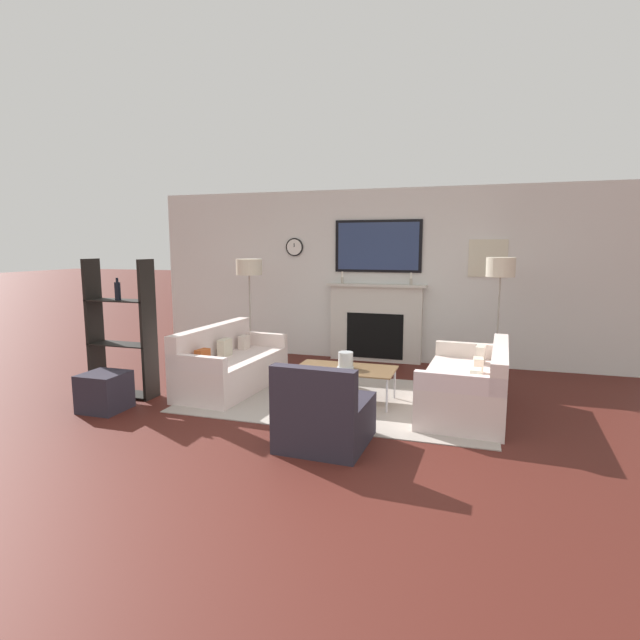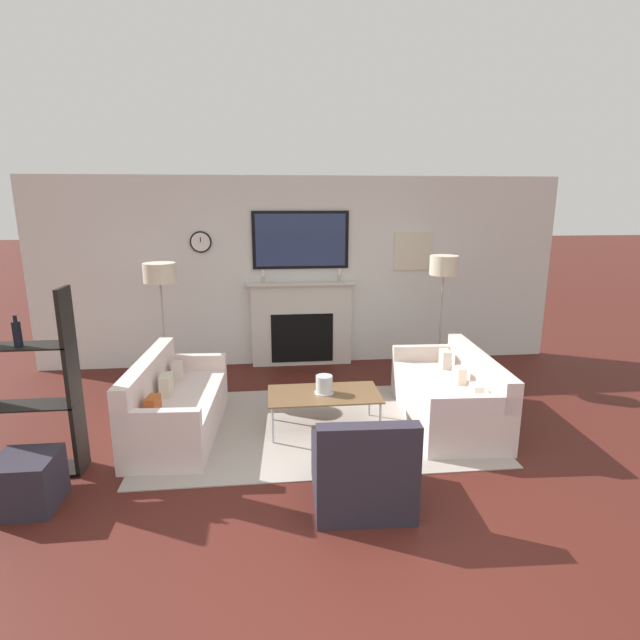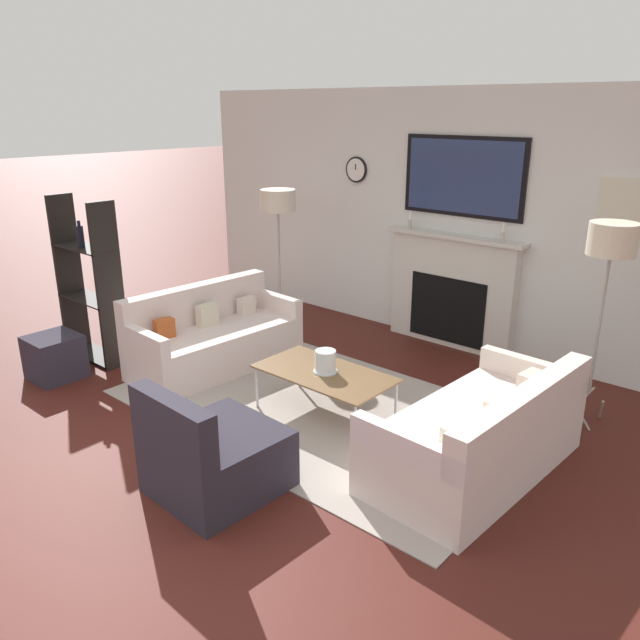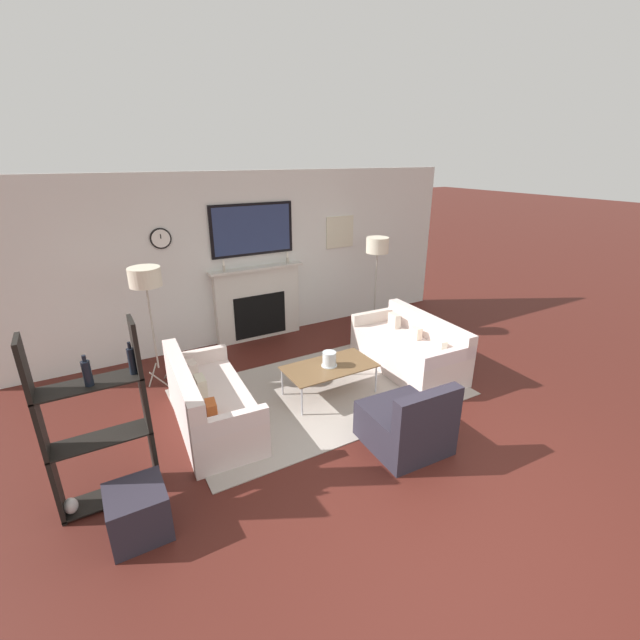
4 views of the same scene
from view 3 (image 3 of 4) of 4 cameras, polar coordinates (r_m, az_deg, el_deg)
ground_plane at (r=4.26m, az=-22.25°, el=-18.67°), size 60.00×60.00×0.00m
fireplace_wall at (r=6.82m, az=12.75°, el=7.86°), size 7.55×0.28×2.70m
area_rug at (r=5.48m, az=0.33°, el=-8.17°), size 3.55×2.14×0.01m
couch_left at (r=6.34m, az=-9.78°, el=-1.75°), size 0.86×1.73×0.80m
couch_right at (r=4.64m, az=14.40°, el=-10.37°), size 0.94×1.77×0.75m
armchair at (r=4.36m, az=-9.78°, el=-12.21°), size 0.79×0.84×0.80m
coffee_table at (r=5.22m, az=0.41°, el=-5.01°), size 1.16×0.62×0.40m
hurricane_candle at (r=5.18m, az=0.50°, el=-3.91°), size 0.20×0.20×0.19m
floor_lamp_left at (r=7.10m, az=-3.86°, el=10.66°), size 0.39×0.39×1.63m
floor_lamp_right at (r=5.26m, az=25.16°, el=6.40°), size 0.37×0.37×1.68m
shelf_unit at (r=6.73m, az=-20.39°, el=2.91°), size 0.82×0.28×1.67m
ottoman at (r=6.54m, az=-23.09°, el=-3.13°), size 0.45×0.45×0.43m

